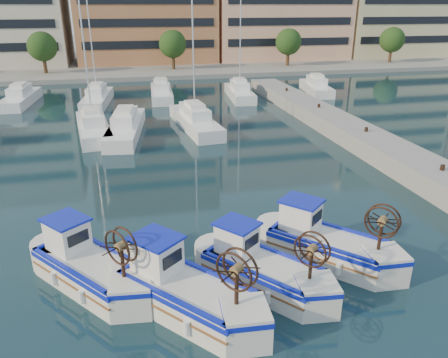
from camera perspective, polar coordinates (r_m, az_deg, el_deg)
ground at (r=16.65m, az=2.22°, el=-13.53°), size 300.00×300.00×0.00m
quay at (r=28.34m, az=23.93°, el=1.34°), size 3.00×60.00×1.20m
yacht_marina at (r=41.78m, az=-12.48°, el=8.78°), size 38.20×23.76×11.50m
fishing_boat_a at (r=16.90m, az=-17.30°, el=-10.68°), size 4.39×4.80×3.00m
fishing_boat_b at (r=14.97m, az=-5.32°, el=-14.16°), size 4.64×4.92×3.11m
fishing_boat_c at (r=16.16m, az=4.75°, el=-11.43°), size 4.19×4.57×2.86m
fishing_boat_d at (r=18.02m, az=13.04°, el=-8.03°), size 4.53×4.73×3.01m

